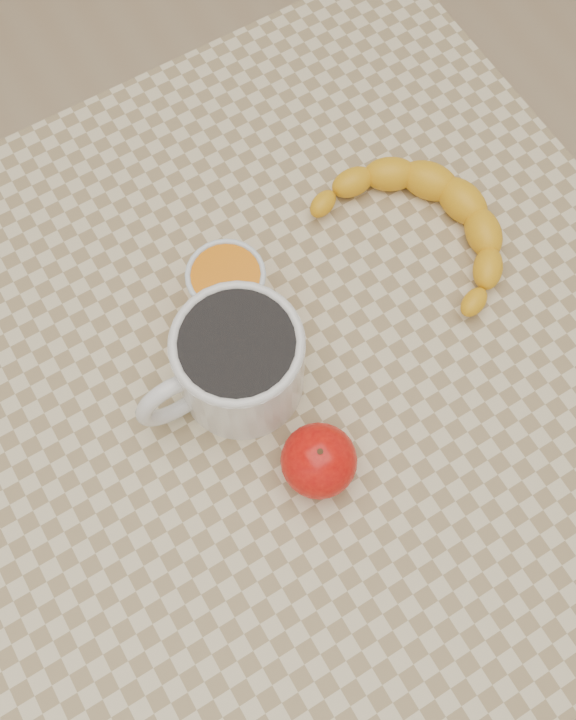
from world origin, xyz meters
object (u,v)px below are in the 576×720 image
banana (423,227)px  table (288,395)px  apple (319,461)px  coffee_mug (236,362)px  orange_juice_glass (228,294)px

banana → table: bearing=-176.0°
apple → banana: 0.28m
coffee_mug → banana: 0.25m
orange_juice_glass → banana: size_ratio=0.31×
coffee_mug → apple: bearing=-79.8°
apple → orange_juice_glass: bearing=86.8°
banana → apple: bearing=-156.6°
coffee_mug → orange_juice_glass: 0.08m
apple → banana: (0.23, 0.16, -0.01)m
orange_juice_glass → banana: 0.22m
table → coffee_mug: size_ratio=4.74×
orange_juice_glass → apple: 0.18m
table → orange_juice_glass: (-0.02, 0.08, 0.13)m
coffee_mug → banana: size_ratio=0.60×
orange_juice_glass → coffee_mug: bearing=-113.6°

